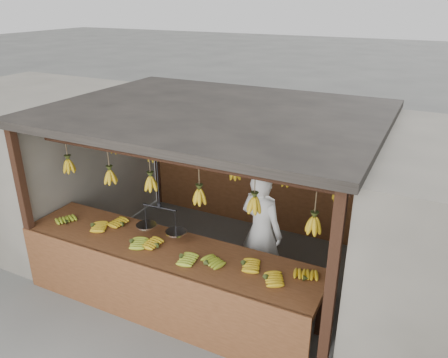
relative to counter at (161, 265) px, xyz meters
The scene contains 8 objects.
ground 1.44m from the counter, 85.64° to the left, with size 80.00×80.00×0.00m, color #5B5B57.
stall 2.01m from the counter, 86.55° to the left, with size 4.30×3.30×2.40m.
neighbor_left 3.74m from the counter, 160.56° to the left, with size 3.00×3.00×2.30m, color slate.
counter is the anchor object (origin of this frame).
hanging_bananas 1.55m from the counter, 85.50° to the left, with size 3.62×2.20×0.39m.
balance_scale 0.49m from the counter, 119.34° to the left, with size 0.68×0.27×0.94m.
vendor 1.40m from the counter, 51.05° to the left, with size 0.63×0.41×1.73m, color white.
bag_bundles 3.31m from the counter, 51.82° to the left, with size 0.08×0.26×1.33m.
Camera 1 is at (2.60, -4.90, 3.75)m, focal length 35.00 mm.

